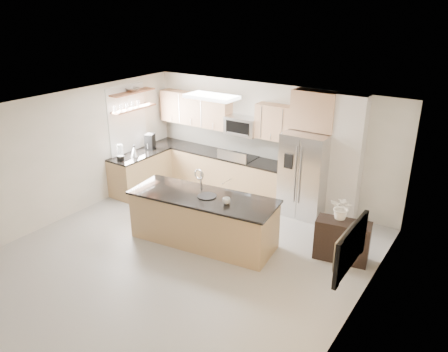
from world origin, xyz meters
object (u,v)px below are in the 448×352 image
Objects in this scene: refrigerator at (305,174)px; coffee_maker at (150,142)px; platter at (207,196)px; bowl at (133,89)px; credenza at (342,241)px; cup at (226,201)px; television at (343,245)px; blender at (120,154)px; island at (203,219)px; flower_vase at (343,202)px; microwave at (242,126)px; range at (238,176)px; kettle at (134,151)px.

refrigerator reaches higher than coffee_maker.
bowl is at bearing 157.32° from platter.
cup is at bearing -164.46° from credenza.
blender is at bearing 75.20° from television.
flower_vase reaches higher than island.
bowl reaches higher than television.
microwave reaches higher than flower_vase.
blender reaches higher than range.
kettle reaches higher than cup.
bowl is at bearing -118.91° from coffee_maker.
credenza is (1.30, -1.29, -0.52)m from refrigerator.
blender is (-2.07, -1.77, -0.55)m from microwave.
range is 2.45m from kettle.
cup is (0.53, -0.03, 0.52)m from island.
microwave is at bearing 174.14° from refrigerator.
television is (5.58, -1.48, 0.27)m from blender.
flower_vase is (4.95, 0.39, -0.03)m from blender.
island is at bearing -19.49° from kettle.
microwave is 2.30m from coffee_maker.
refrigerator is 3.88m from kettle.
range is at bearing -90.00° from microwave.
platter is at bearing 71.47° from television.
flower_vase is at bearing -3.49° from bowl.
kettle is at bearing 82.56° from blender.
platter is at bearing -22.68° from bowl.
refrigerator is 2.43m from island.
microwave is at bearing 25.46° from bowl.
refrigerator is 2.34m from platter.
blender reaches higher than cup.
platter is at bearing -157.37° from flower_vase.
island is at bearing 72.29° from television.
bowl is (-2.25, -1.07, 0.76)m from microwave.
microwave is 1.96× the size of bowl.
television reaches higher than range.
kettle is at bearing -148.06° from range.
blender reaches higher than kettle.
blender is at bearing -156.83° from refrigerator.
cup reaches higher than platter.
cup is (-0.52, -2.18, 0.11)m from refrigerator.
refrigerator is at bearing 23.17° from blender.
island is 2.52m from flower_vase.
credenza is 2.47× the size of blender.
cup is 3.88m from bowl.
refrigerator is 3.62m from television.
kettle is 5.85m from television.
cup is (1.14, -2.35, -0.63)m from microwave.
microwave is 2.69m from cup.
cup is 0.13× the size of television.
microwave is 1.82m from refrigerator.
blender is at bearing -139.55° from microwave.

